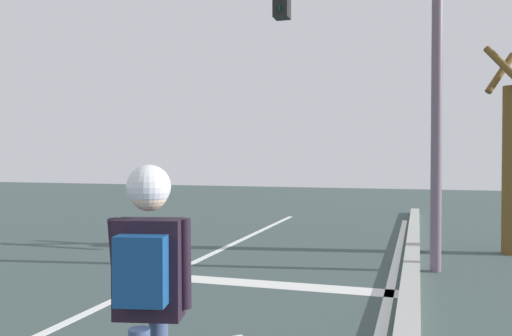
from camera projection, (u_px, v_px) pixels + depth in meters
lane_line_center at (69, 321)px, 5.51m from camera, size 0.12×20.00×0.01m
stop_bar at (274, 285)px, 7.08m from camera, size 3.27×0.40×0.01m
skater at (148, 276)px, 2.84m from camera, size 0.44×0.60×1.59m
traffic_signal_mast at (360, 47)px, 8.15m from camera, size 4.80×0.34×4.87m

